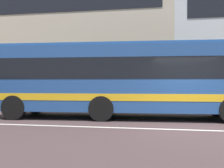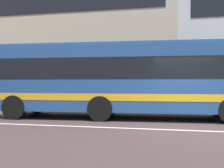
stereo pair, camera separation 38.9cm
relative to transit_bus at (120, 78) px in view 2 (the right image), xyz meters
The scene contains 5 objects.
ground_plane 4.20m from the transit_bus, 42.77° to the right, with size 160.00×160.00×0.00m, color #463536.
lane_centre_line 4.20m from the transit_bus, 42.77° to the right, with size 60.00×0.16×0.01m, color silver.
hedge_row_far 4.19m from the transit_bus, 87.96° to the left, with size 23.85×1.10×0.85m, color #216328.
apartment_block_left 14.09m from the transit_bus, 123.35° to the left, with size 19.58×8.47×13.62m.
transit_bus is the anchor object (origin of this frame).
Camera 2 is at (-0.62, -9.01, 1.53)m, focal length 43.89 mm.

